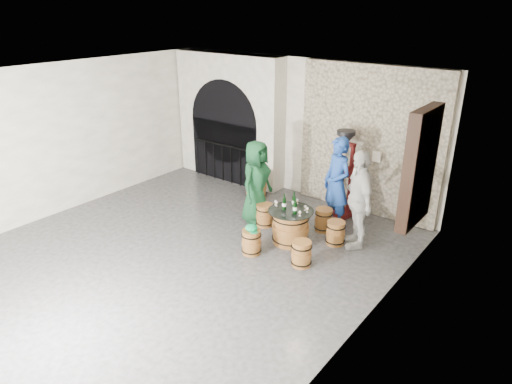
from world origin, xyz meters
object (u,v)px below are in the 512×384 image
Objects in this scene: barrel_stool_near_right at (301,254)px; wine_bottle_center at (295,207)px; wine_bottle_right at (294,201)px; side_barrel at (256,185)px; barrel_table at (290,226)px; person_green at (256,182)px; corking_press at (344,167)px; person_blue at (337,184)px; barrel_stool_far at (324,220)px; barrel_stool_right at (336,233)px; barrel_stool_near_left at (251,242)px; person_white at (358,199)px; wine_bottle_left at (284,203)px.

wine_bottle_center reaches higher than barrel_stool_near_right.
side_barrel is at bearing 147.84° from wine_bottle_right.
barrel_table is 1.29m from person_green.
person_blue is at bearing -65.67° from corking_press.
barrel_stool_far and barrel_stool_near_right have the same top height.
barrel_table is at bearing 151.14° from wine_bottle_center.
wine_bottle_right is at bearing 104.64° from barrel_table.
barrel_stool_far is 0.25× the size of corking_press.
barrel_table is 1.83× the size of barrel_stool_right.
barrel_stool_near_left is (-0.96, -0.21, 0.00)m from barrel_stool_near_right.
wine_bottle_right is at bearing -114.47° from barrel_stool_far.
person_blue is 0.82m from person_white.
person_white is at bearing -12.12° from side_barrel.
person_blue is at bearing -67.39° from person_green.
wine_bottle_left is (-0.13, -0.05, 0.47)m from barrel_table.
person_blue is at bearing -4.57° from side_barrel.
barrel_stool_right is 0.27× the size of person_green.
wine_bottle_left is (0.20, 0.75, 0.57)m from barrel_stool_near_left.
side_barrel is at bearing 142.64° from barrel_stool_near_right.
barrel_stool_far is at bearing -76.16° from corking_press.
person_white reaches higher than wine_bottle_right.
barrel_stool_near_left is (-0.33, -0.80, -0.10)m from barrel_table.
person_green is (-1.84, -0.10, 0.64)m from barrel_stool_right.
barrel_stool_near_left is 0.25× the size of corking_press.
barrel_table is 0.50m from wine_bottle_center.
person_white is (0.69, -0.44, -0.01)m from person_blue.
barrel_stool_far is at bearing -144.80° from person_white.
wine_bottle_left is 0.48× the size of side_barrel.
barrel_stool_near_right is at bearing 12.21° from barrel_stool_near_left.
wine_bottle_right is at bearing 73.38° from barrel_stool_near_left.
barrel_stool_far is at bearing -12.34° from side_barrel.
person_blue is 5.90× the size of wine_bottle_center.
person_blue is 1.04m from wine_bottle_right.
person_white is (1.04, 0.67, 0.62)m from barrel_table.
wine_bottle_left is 0.26m from wine_bottle_center.
corking_press is at bearing 82.28° from wine_bottle_right.
barrel_table is 1.38m from person_white.
barrel_stool_near_right is at bearing -123.02° from person_green.
wine_bottle_center is (0.13, -0.07, 0.47)m from barrel_table.
barrel_stool_near_left is at bearing -82.80° from person_blue.
person_blue is 5.90× the size of wine_bottle_left.
wine_bottle_left reaches higher than barrel_stool_right.
person_white is at bearing -5.80° from person_blue.
wine_bottle_right is at bearing -85.70° from person_blue.
person_blue is at bearing 99.32° from barrel_stool_near_right.
person_white reaches higher than barrel_stool_far.
wine_bottle_right is (-0.30, -0.66, 0.57)m from barrel_stool_far.
corking_press is at bearing 78.83° from barrel_stool_near_left.
side_barrel is at bearing 162.30° from barrel_stool_right.
barrel_stool_right is at bearing -57.99° from corking_press.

